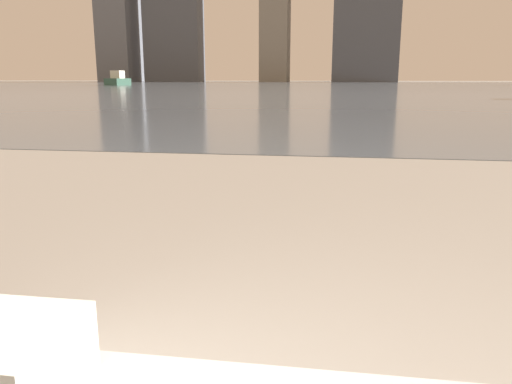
% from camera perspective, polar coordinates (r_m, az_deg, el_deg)
% --- Properties ---
extents(harbor_water, '(180.00, 110.00, 0.01)m').
position_cam_1_polar(harbor_water, '(61.75, 8.54, 11.88)').
color(harbor_water, slate).
rests_on(harbor_water, ground_plane).
extents(harbor_boat_0, '(1.89, 5.14, 1.91)m').
position_cam_1_polar(harbor_boat_0, '(70.58, -15.51, 12.23)').
color(harbor_boat_0, '#335647').
rests_on(harbor_boat_0, harbor_water).
extents(skyline_tower_1, '(13.09, 6.41, 28.96)m').
position_cam_1_polar(skyline_tower_1, '(124.31, -9.43, 19.02)').
color(skyline_tower_1, '#4C515B').
rests_on(skyline_tower_1, ground_plane).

